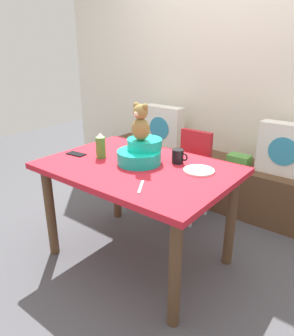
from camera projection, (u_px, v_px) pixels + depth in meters
The scene contains 15 objects.
ground_plane at pixel (139, 257), 2.42m from camera, with size 8.00×8.00×0.00m, color #4C4C51.
back_wall at pixel (236, 67), 3.03m from camera, with size 4.40×0.10×2.60m, color silver.
window_bench at pixel (214, 180), 3.22m from camera, with size 2.60×0.44×0.46m, color brown.
pillow_floral_left at pixel (163, 127), 3.40m from camera, with size 0.44×0.15×0.44m.
pillow_floral_right at pixel (286, 150), 2.68m from camera, with size 0.44×0.15×0.44m.
book_stack at pixel (239, 159), 2.99m from camera, with size 0.20×0.14×0.08m, color #59AA49.
dining_table at pixel (138, 180), 2.20m from camera, with size 1.28×0.89×0.74m.
highchair at pixel (188, 163), 2.82m from camera, with size 0.34×0.45×0.79m.
infant_seat_teal at pixel (141, 153), 2.18m from camera, with size 0.30×0.33×0.16m.
teddy_bear at pixel (141, 123), 2.11m from camera, with size 0.13×0.12×0.25m.
ketchup_bottle at pixel (101, 146), 2.27m from camera, with size 0.07×0.07×0.18m.
coffee_mug at pixel (178, 156), 2.19m from camera, with size 0.12×0.08×0.09m.
dinner_plate_near at pixel (199, 170), 2.05m from camera, with size 0.20×0.20×0.01m, color white.
cell_phone at pixel (76, 154), 2.37m from camera, with size 0.07×0.14×0.01m, color black.
table_fork at pixel (141, 187), 1.83m from camera, with size 0.02×0.17×0.01m, color silver.
Camera 1 is at (1.30, -1.55, 1.50)m, focal length 34.23 mm.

